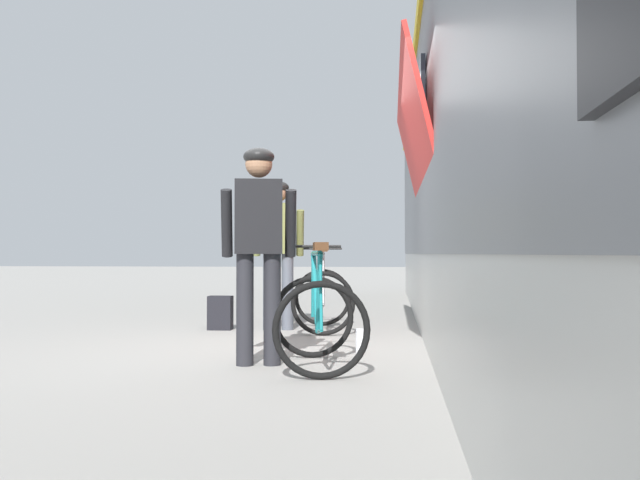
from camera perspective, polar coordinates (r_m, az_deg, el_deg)
The scene contains 8 objects.
ground_plane at distance 6.15m, azimuth -2.57°, elevation -9.60°, with size 80.00×80.00×0.00m, color gray.
train_car at distance 7.23m, azimuth 20.62°, elevation 7.38°, with size 3.23×18.34×3.88m.
cyclist_near_in_olive at distance 8.04m, azimuth -3.54°, elevation -0.07°, with size 0.64×0.37×1.76m.
cyclist_far_in_dark at distance 5.50m, azimuth -5.19°, elevation 0.43°, with size 0.65×0.38×1.76m.
bicycle_near_silver at distance 7.96m, azimuth 0.24°, elevation -4.77°, with size 0.82×1.14×0.99m.
bicycle_far_teal at distance 5.37m, azimuth -0.27°, elevation -6.50°, with size 0.89×1.18×0.99m.
backpack_on_platform at distance 8.14m, azimuth -8.40°, elevation -6.09°, with size 0.28×0.18×0.40m, color black.
water_bottle_near_the_bikes at distance 6.12m, azimuth 3.38°, elevation -8.54°, with size 0.07×0.07×0.23m, color silver.
Camera 1 is at (0.91, -6.01, 0.90)m, focal length 37.96 mm.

